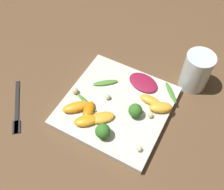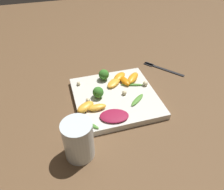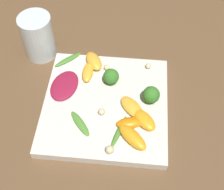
# 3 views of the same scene
# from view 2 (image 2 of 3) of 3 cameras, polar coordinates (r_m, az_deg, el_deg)

# --- Properties ---
(ground_plane) EXTENTS (2.40, 2.40, 0.00)m
(ground_plane) POSITION_cam_2_polar(r_m,az_deg,el_deg) (0.77, 0.89, -1.28)
(ground_plane) COLOR brown
(plate) EXTENTS (0.28, 0.28, 0.02)m
(plate) POSITION_cam_2_polar(r_m,az_deg,el_deg) (0.76, 0.90, -0.66)
(plate) COLOR silver
(plate) RESTS_ON ground_plane
(drinking_glass) EXTENTS (0.08, 0.08, 0.12)m
(drinking_glass) POSITION_cam_2_polar(r_m,az_deg,el_deg) (0.58, -8.77, -11.53)
(drinking_glass) COLOR silver
(drinking_glass) RESTS_ON ground_plane
(fork) EXTENTS (0.15, 0.12, 0.01)m
(fork) POSITION_cam_2_polar(r_m,az_deg,el_deg) (0.95, 12.22, 7.06)
(fork) COLOR #262628
(fork) RESTS_ON ground_plane
(radicchio_leaf_0) EXTENTS (0.08, 0.10, 0.01)m
(radicchio_leaf_0) POSITION_cam_2_polar(r_m,az_deg,el_deg) (0.67, 0.58, -5.47)
(radicchio_leaf_0) COLOR maroon
(radicchio_leaf_0) RESTS_ON plate
(orange_segment_0) EXTENTS (0.03, 0.06, 0.02)m
(orange_segment_0) POSITION_cam_2_polar(r_m,az_deg,el_deg) (0.70, -3.95, -3.23)
(orange_segment_0) COLOR #FCAD33
(orange_segment_0) RESTS_ON plate
(orange_segment_1) EXTENTS (0.07, 0.07, 0.02)m
(orange_segment_1) POSITION_cam_2_polar(r_m,az_deg,el_deg) (0.83, 1.97, 4.80)
(orange_segment_1) COLOR orange
(orange_segment_1) RESTS_ON plate
(orange_segment_2) EXTENTS (0.06, 0.04, 0.02)m
(orange_segment_2) POSITION_cam_2_polar(r_m,az_deg,el_deg) (0.81, 3.33, 3.70)
(orange_segment_2) COLOR orange
(orange_segment_2) RESTS_ON plate
(orange_segment_3) EXTENTS (0.08, 0.07, 0.02)m
(orange_segment_3) POSITION_cam_2_polar(r_m,az_deg,el_deg) (0.82, 5.44, 4.46)
(orange_segment_3) COLOR orange
(orange_segment_3) RESTS_ON plate
(orange_segment_4) EXTENTS (0.07, 0.07, 0.02)m
(orange_segment_4) POSITION_cam_2_polar(r_m,az_deg,el_deg) (0.80, 0.47, 3.23)
(orange_segment_4) COLOR #FCAD33
(orange_segment_4) RESTS_ON plate
(orange_segment_5) EXTENTS (0.06, 0.07, 0.02)m
(orange_segment_5) POSITION_cam_2_polar(r_m,az_deg,el_deg) (0.70, -6.92, -3.09)
(orange_segment_5) COLOR #FCAD33
(orange_segment_5) RESTS_ON plate
(broccoli_floret_0) EXTENTS (0.04, 0.04, 0.04)m
(broccoli_floret_0) POSITION_cam_2_polar(r_m,az_deg,el_deg) (0.82, -2.15, 5.35)
(broccoli_floret_0) COLOR #7A9E51
(broccoli_floret_0) RESTS_ON plate
(broccoli_floret_1) EXTENTS (0.04, 0.04, 0.04)m
(broccoli_floret_1) POSITION_cam_2_polar(r_m,az_deg,el_deg) (0.74, -3.64, 0.71)
(broccoli_floret_1) COLOR #84AD5B
(broccoli_floret_1) RESTS_ON plate
(arugula_sprig_0) EXTENTS (0.07, 0.06, 0.01)m
(arugula_sprig_0) POSITION_cam_2_polar(r_m,az_deg,el_deg) (0.66, -6.21, -7.42)
(arugula_sprig_0) COLOR #47842D
(arugula_sprig_0) RESTS_ON plate
(arugula_sprig_1) EXTENTS (0.06, 0.07, 0.01)m
(arugula_sprig_1) POSITION_cam_2_polar(r_m,az_deg,el_deg) (0.74, 6.63, -1.24)
(arugula_sprig_1) COLOR #518E33
(arugula_sprig_1) RESTS_ON plate
(arugula_sprig_2) EXTENTS (0.04, 0.08, 0.01)m
(arugula_sprig_2) POSITION_cam_2_polar(r_m,az_deg,el_deg) (0.80, 5.23, 2.72)
(arugula_sprig_2) COLOR #47842D
(arugula_sprig_2) RESTS_ON plate
(macadamia_nut_0) EXTENTS (0.01, 0.01, 0.01)m
(macadamia_nut_0) POSITION_cam_2_polar(r_m,az_deg,el_deg) (0.81, -8.73, 2.99)
(macadamia_nut_0) COLOR beige
(macadamia_nut_0) RESTS_ON plate
(macadamia_nut_1) EXTENTS (0.02, 0.02, 0.02)m
(macadamia_nut_1) POSITION_cam_2_polar(r_m,az_deg,el_deg) (0.76, 3.23, 0.60)
(macadamia_nut_1) COLOR beige
(macadamia_nut_1) RESTS_ON plate
(macadamia_nut_2) EXTENTS (0.01, 0.01, 0.01)m
(macadamia_nut_2) POSITION_cam_2_polar(r_m,az_deg,el_deg) (0.73, -6.30, -1.33)
(macadamia_nut_2) COLOR beige
(macadamia_nut_2) RESTS_ON plate
(macadamia_nut_3) EXTENTS (0.02, 0.02, 0.02)m
(macadamia_nut_3) POSITION_cam_2_polar(r_m,az_deg,el_deg) (0.80, 8.68, 2.98)
(macadamia_nut_3) COLOR beige
(macadamia_nut_3) RESTS_ON plate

